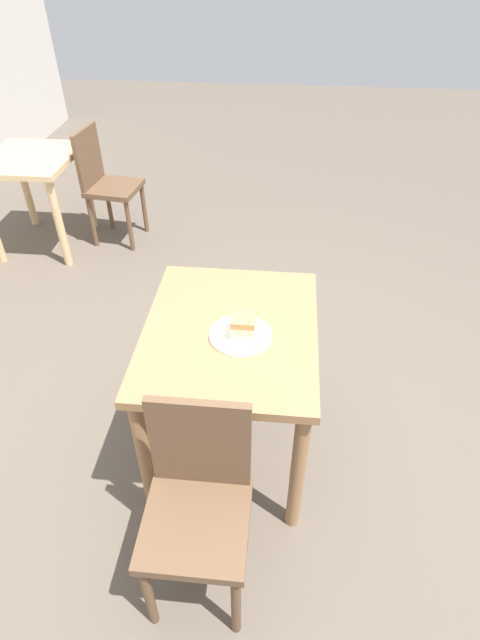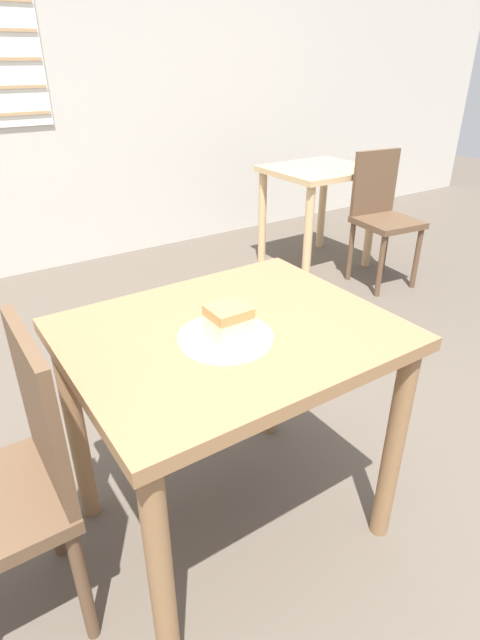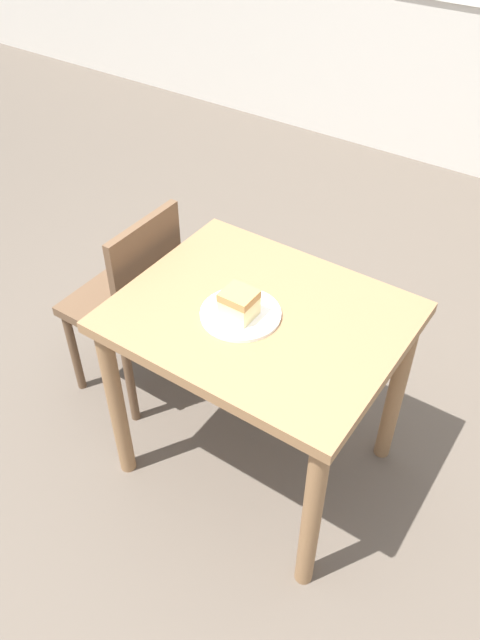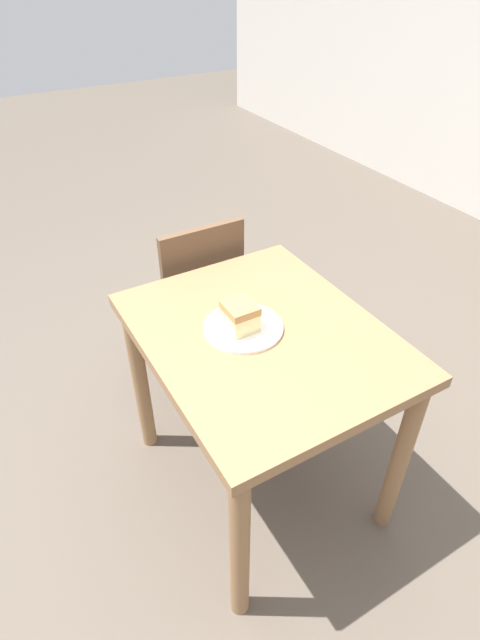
# 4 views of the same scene
# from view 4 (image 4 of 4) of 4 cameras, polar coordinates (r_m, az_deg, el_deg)

# --- Properties ---
(ground_plane) EXTENTS (14.00, 14.00, 0.00)m
(ground_plane) POSITION_cam_4_polar(r_m,az_deg,el_deg) (2.08, -4.25, -20.56)
(ground_plane) COLOR brown
(dining_table_near) EXTENTS (0.89, 0.72, 0.77)m
(dining_table_near) POSITION_cam_4_polar(r_m,az_deg,el_deg) (1.67, 2.49, -4.86)
(dining_table_near) COLOR olive
(dining_table_near) RESTS_ON ground_plane
(chair_near_window) EXTENTS (0.38, 0.38, 0.89)m
(chair_near_window) POSITION_cam_4_polar(r_m,az_deg,el_deg) (2.22, -5.19, 2.29)
(chair_near_window) COLOR brown
(chair_near_window) RESTS_ON ground_plane
(plate) EXTENTS (0.26, 0.26, 0.01)m
(plate) POSITION_cam_4_polar(r_m,az_deg,el_deg) (1.59, 0.37, -0.84)
(plate) COLOR white
(plate) RESTS_ON dining_table_near
(cake_slice) EXTENTS (0.10, 0.09, 0.09)m
(cake_slice) POSITION_cam_4_polar(r_m,az_deg,el_deg) (1.55, 0.02, 0.44)
(cake_slice) COLOR beige
(cake_slice) RESTS_ON plate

